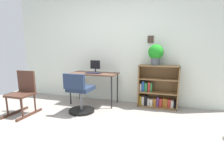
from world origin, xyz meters
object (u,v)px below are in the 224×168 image
(desk, at_px, (94,76))
(potted_plant_on_shelf, at_px, (156,53))
(office_chair, at_px, (80,95))
(rocking_chair, at_px, (23,92))
(monitor, at_px, (95,66))
(keyboard, at_px, (93,73))
(bookshelf_low, at_px, (157,89))

(desk, bearing_deg, potted_plant_on_shelf, 7.05)
(office_chair, bearing_deg, rocking_chair, -160.00)
(monitor, relative_size, keyboard, 0.82)
(keyboard, relative_size, bookshelf_low, 0.37)
(keyboard, bearing_deg, office_chair, -94.34)
(desk, relative_size, bookshelf_low, 1.17)
(desk, distance_m, rocking_chair, 1.49)
(desk, height_order, keyboard, keyboard)
(office_chair, bearing_deg, potted_plant_on_shelf, 31.20)
(bookshelf_low, relative_size, potted_plant_on_shelf, 2.14)
(rocking_chair, bearing_deg, potted_plant_on_shelf, 26.63)
(potted_plant_on_shelf, bearing_deg, keyboard, -169.21)
(rocking_chair, xyz_separation_m, bookshelf_low, (2.44, 1.25, -0.03))
(monitor, bearing_deg, rocking_chair, -133.98)
(rocking_chair, distance_m, bookshelf_low, 2.75)
(monitor, xyz_separation_m, keyboard, (0.01, -0.15, -0.13))
(monitor, distance_m, office_chair, 0.88)
(bookshelf_low, bearing_deg, desk, -171.14)
(monitor, xyz_separation_m, rocking_chair, (-1.06, -1.10, -0.43))
(monitor, relative_size, rocking_chair, 0.33)
(desk, bearing_deg, keyboard, -72.87)
(keyboard, bearing_deg, potted_plant_on_shelf, 10.79)
(bookshelf_low, bearing_deg, monitor, -173.71)
(desk, xyz_separation_m, rocking_chair, (-1.05, -1.03, -0.23))
(monitor, height_order, potted_plant_on_shelf, potted_plant_on_shelf)
(rocking_chair, bearing_deg, bookshelf_low, 27.06)
(office_chair, relative_size, bookshelf_low, 0.88)
(monitor, xyz_separation_m, office_chair, (-0.03, -0.72, -0.50))
(keyboard, relative_size, rocking_chair, 0.40)
(office_chair, bearing_deg, desk, 88.50)
(desk, relative_size, keyboard, 3.19)
(office_chair, distance_m, rocking_chair, 1.10)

